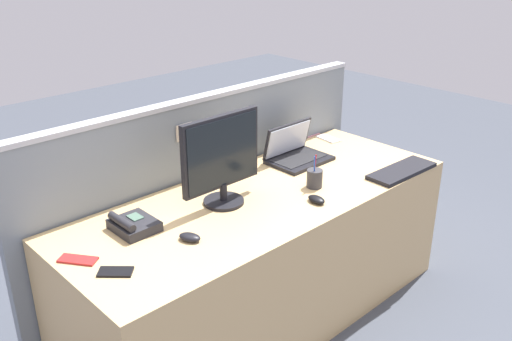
{
  "coord_description": "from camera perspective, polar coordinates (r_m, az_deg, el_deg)",
  "views": [
    {
      "loc": [
        -1.77,
        -1.82,
        1.96
      ],
      "look_at": [
        0.0,
        0.05,
        0.85
      ],
      "focal_mm": 39.39,
      "sensor_mm": 36.0,
      "label": 1
    }
  ],
  "objects": [
    {
      "name": "desktop_monitor",
      "position": [
        2.66,
        -3.52,
        1.33
      ],
      "size": [
        0.45,
        0.2,
        0.44
      ],
      "color": "black",
      "rests_on": "desk"
    },
    {
      "name": "computer_mouse_right_hand",
      "position": [
        2.76,
        6.16,
        -2.94
      ],
      "size": [
        0.07,
        0.11,
        0.03
      ],
      "primitive_type": "ellipsoid",
      "rotation": [
        0.0,
        0.0,
        -0.1
      ],
      "color": "black",
      "rests_on": "desk"
    },
    {
      "name": "computer_mouse_left_hand",
      "position": [
        2.44,
        -6.74,
        -6.73
      ],
      "size": [
        0.09,
        0.12,
        0.03
      ],
      "primitive_type": "ellipsoid",
      "rotation": [
        0.0,
        0.0,
        0.39
      ],
      "color": "black",
      "rests_on": "desk"
    },
    {
      "name": "keyboard_main",
      "position": [
        3.18,
        14.59,
        -0.03
      ],
      "size": [
        0.45,
        0.17,
        0.02
      ],
      "primitive_type": "cube",
      "rotation": [
        0.0,
        0.0,
        -0.03
      ],
      "color": "black",
      "rests_on": "desk"
    },
    {
      "name": "cell_phone_black_slab",
      "position": [
        2.28,
        -14.08,
        -9.95
      ],
      "size": [
        0.14,
        0.14,
        0.01
      ],
      "primitive_type": "cube",
      "rotation": [
        0.0,
        0.0,
        0.8
      ],
      "color": "black",
      "rests_on": "desk"
    },
    {
      "name": "cell_phone_white_slab",
      "position": [
        3.6,
        7.35,
        3.23
      ],
      "size": [
        0.09,
        0.16,
        0.01
      ],
      "primitive_type": "cube",
      "rotation": [
        0.0,
        0.0,
        -0.12
      ],
      "color": "silver",
      "rests_on": "desk"
    },
    {
      "name": "cell_phone_red_case",
      "position": [
        2.4,
        -17.64,
        -8.63
      ],
      "size": [
        0.14,
        0.16,
        0.01
      ],
      "primitive_type": "cube",
      "rotation": [
        0.0,
        0.0,
        0.61
      ],
      "color": "#B22323",
      "rests_on": "desk"
    },
    {
      "name": "ground_plane",
      "position": [
        3.21,
        0.64,
        -14.3
      ],
      "size": [
        10.0,
        10.0,
        0.0
      ],
      "primitive_type": "plane",
      "color": "#424751"
    },
    {
      "name": "laptop",
      "position": [
        3.24,
        3.98,
        1.9
      ],
      "size": [
        0.35,
        0.25,
        0.21
      ],
      "color": "black",
      "rests_on": "desk"
    },
    {
      "name": "desk_phone",
      "position": [
        2.55,
        -12.4,
        -5.4
      ],
      "size": [
        0.17,
        0.2,
        0.08
      ],
      "color": "#232328",
      "rests_on": "desk"
    },
    {
      "name": "pen_cup",
      "position": [
        2.91,
        5.97,
        -0.79
      ],
      "size": [
        0.08,
        0.08,
        0.18
      ],
      "color": "#333338",
      "rests_on": "desk"
    },
    {
      "name": "desk",
      "position": [
        3.0,
        0.67,
        -8.79
      ],
      "size": [
        2.12,
        0.8,
        0.73
      ],
      "primitive_type": "cube",
      "color": "tan",
      "rests_on": "ground_plane"
    },
    {
      "name": "cubicle_divider",
      "position": [
        3.18,
        -4.85,
        -2.36
      ],
      "size": [
        2.28,
        0.08,
        1.16
      ],
      "color": "gray",
      "rests_on": "ground_plane"
    }
  ]
}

